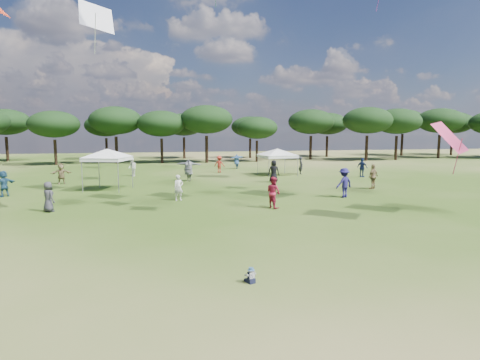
# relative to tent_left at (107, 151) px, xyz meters

# --- Properties ---
(ground) EXTENTS (140.00, 140.00, 0.00)m
(ground) POSITION_rel_tent_left_xyz_m (6.67, -21.48, -2.89)
(ground) COLOR #385318
(ground) RESTS_ON ground
(tree_line) EXTENTS (108.78, 17.63, 7.77)m
(tree_line) POSITION_rel_tent_left_xyz_m (9.06, 25.93, 2.54)
(tree_line) COLOR black
(tree_line) RESTS_ON ground
(tent_left) EXTENTS (5.42, 5.42, 3.31)m
(tent_left) POSITION_rel_tent_left_xyz_m (0.00, 0.00, 0.00)
(tent_left) COLOR gray
(tent_left) RESTS_ON ground
(tent_right) EXTENTS (6.25, 6.25, 2.86)m
(tent_right) POSITION_rel_tent_left_xyz_m (14.86, 6.75, -0.44)
(tent_right) COLOR gray
(tent_right) RESTS_ON ground
(toddler) EXTENTS (0.35, 0.37, 0.46)m
(toddler) POSITION_rel_tent_left_xyz_m (6.14, -19.45, -2.68)
(toddler) COLOR black
(toddler) RESTS_ON ground
(festival_crowd) EXTENTS (29.71, 24.01, 1.93)m
(festival_crowd) POSITION_rel_tent_left_xyz_m (7.92, 2.25, -2.00)
(festival_crowd) COLOR #947751
(festival_crowd) RESTS_ON ground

